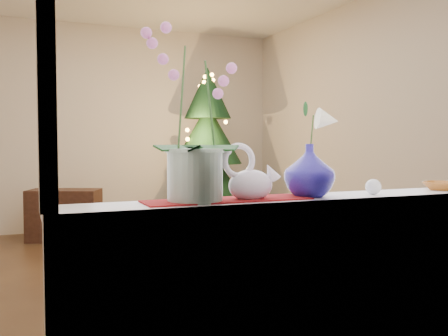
# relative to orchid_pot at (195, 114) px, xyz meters

# --- Properties ---
(ground) EXTENTS (5.00, 5.00, 0.00)m
(ground) POSITION_rel_orchid_pot_xyz_m (0.52, 2.36, -1.27)
(ground) COLOR #342115
(ground) RESTS_ON ground
(wall_back) EXTENTS (4.50, 0.10, 2.70)m
(wall_back) POSITION_rel_orchid_pot_xyz_m (0.52, 4.86, 0.08)
(wall_back) COLOR beige
(wall_back) RESTS_ON ground
(wall_front) EXTENTS (4.50, 0.10, 2.70)m
(wall_front) POSITION_rel_orchid_pot_xyz_m (0.52, -0.14, 0.08)
(wall_front) COLOR beige
(wall_front) RESTS_ON ground
(wall_right) EXTENTS (0.10, 5.00, 2.70)m
(wall_right) POSITION_rel_orchid_pot_xyz_m (2.77, 2.36, 0.08)
(wall_right) COLOR beige
(wall_right) RESTS_ON ground
(window_apron) EXTENTS (2.20, 0.08, 0.88)m
(window_apron) POSITION_rel_orchid_pot_xyz_m (0.52, -0.10, -0.83)
(window_apron) COLOR white
(window_apron) RESTS_ON ground
(windowsill) EXTENTS (2.20, 0.26, 0.04)m
(windowsill) POSITION_rel_orchid_pot_xyz_m (0.52, -0.01, -0.37)
(windowsill) COLOR white
(windowsill) RESTS_ON window_apron
(window_frame) EXTENTS (2.22, 0.06, 1.60)m
(window_frame) POSITION_rel_orchid_pot_xyz_m (0.52, -0.11, 0.43)
(window_frame) COLOR white
(window_frame) RESTS_ON windowsill
(runner) EXTENTS (0.70, 0.20, 0.01)m
(runner) POSITION_rel_orchid_pot_xyz_m (0.14, -0.01, -0.35)
(runner) COLOR maroon
(runner) RESTS_ON windowsill
(orchid_pot) EXTENTS (0.30, 0.30, 0.71)m
(orchid_pot) POSITION_rel_orchid_pot_xyz_m (0.00, 0.00, 0.00)
(orchid_pot) COLOR white
(orchid_pot) RESTS_ON windowsill
(swan) EXTENTS (0.27, 0.13, 0.22)m
(swan) POSITION_rel_orchid_pot_xyz_m (0.24, -0.02, -0.24)
(swan) COLOR silver
(swan) RESTS_ON windowsill
(blue_vase) EXTENTS (0.28, 0.28, 0.27)m
(blue_vase) POSITION_rel_orchid_pot_xyz_m (0.53, -0.01, -0.22)
(blue_vase) COLOR navy
(blue_vase) RESTS_ON windowsill
(lily) EXTENTS (0.15, 0.08, 0.20)m
(lily) POSITION_rel_orchid_pot_xyz_m (0.53, -0.01, 0.01)
(lily) COLOR white
(lily) RESTS_ON blue_vase
(paperweight) EXTENTS (0.08, 0.08, 0.07)m
(paperweight) POSITION_rel_orchid_pot_xyz_m (0.84, -0.05, -0.32)
(paperweight) COLOR silver
(paperweight) RESTS_ON windowsill
(amber_dish) EXTENTS (0.19, 0.19, 0.04)m
(amber_dish) POSITION_rel_orchid_pot_xyz_m (1.30, -0.01, -0.33)
(amber_dish) COLOR #A15D21
(amber_dish) RESTS_ON windowsill
(xmas_tree) EXTENTS (1.29, 1.29, 2.10)m
(xmas_tree) POSITION_rel_orchid_pot_xyz_m (1.58, 4.06, -0.22)
(xmas_tree) COLOR black
(xmas_tree) RESTS_ON ground
(side_table) EXTENTS (0.90, 0.69, 0.60)m
(side_table) POSITION_rel_orchid_pot_xyz_m (-0.16, 4.21, -0.97)
(side_table) COLOR black
(side_table) RESTS_ON ground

